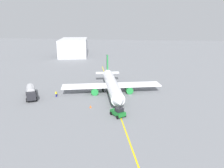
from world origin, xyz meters
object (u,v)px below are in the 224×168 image
(fuel_tanker, at_px, (31,92))
(safety_cone_nose, at_px, (90,107))
(refueling_worker, at_px, (56,94))
(airplane, at_px, (112,85))
(pushback_tug, at_px, (118,112))

(fuel_tanker, relative_size, safety_cone_nose, 15.73)
(fuel_tanker, height_order, refueling_worker, fuel_tanker)
(airplane, height_order, pushback_tug, airplane)
(fuel_tanker, xyz_separation_m, pushback_tug, (8.31, 26.10, -0.71))
(fuel_tanker, bearing_deg, pushback_tug, 72.34)
(safety_cone_nose, bearing_deg, refueling_worker, -118.48)
(airplane, xyz_separation_m, fuel_tanker, (7.88, -21.90, -0.84))
(fuel_tanker, distance_m, pushback_tug, 27.40)
(pushback_tug, distance_m, safety_cone_nose, 8.50)
(fuel_tanker, bearing_deg, refueling_worker, 106.35)
(pushback_tug, distance_m, refueling_worker, 21.98)
(airplane, distance_m, refueling_worker, 16.43)
(fuel_tanker, relative_size, refueling_worker, 5.53)
(refueling_worker, distance_m, safety_cone_nose, 13.52)
(airplane, xyz_separation_m, safety_cone_nose, (12.36, -3.36, -2.25))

